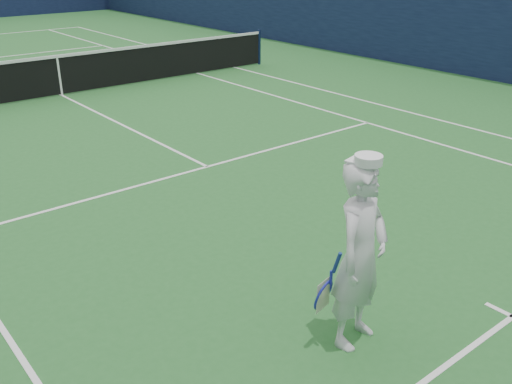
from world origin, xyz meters
The scene contains 5 objects.
ground centered at (0.00, 0.00, 0.00)m, with size 80.00×80.00×0.00m, color #256228.
court_markings centered at (0.00, 0.00, 0.00)m, with size 11.03×23.83×0.01m.
windscreen_fence centered at (0.00, 0.00, 2.00)m, with size 20.12×36.12×4.00m.
tennis_net centered at (0.00, 0.00, 0.55)m, with size 12.88×0.09×1.07m.
tennis_player centered at (-1.51, -11.08, 0.92)m, with size 0.84×0.57×1.88m.
Camera 1 is at (-5.08, -13.97, 3.51)m, focal length 40.00 mm.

